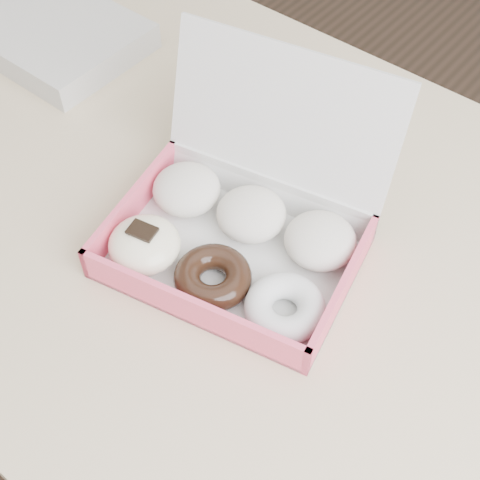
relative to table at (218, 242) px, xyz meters
The scene contains 4 objects.
ground 0.67m from the table, ahead, with size 4.00×4.00×0.00m, color black.
table is the anchor object (origin of this frame).
donut_box 0.13m from the table, 29.76° to the right, with size 0.34×0.32×0.21m.
newspapers 0.44m from the table, 166.81° to the left, with size 0.26×0.21×0.04m, color beige.
Camera 1 is at (0.39, -0.43, 1.40)m, focal length 50.00 mm.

